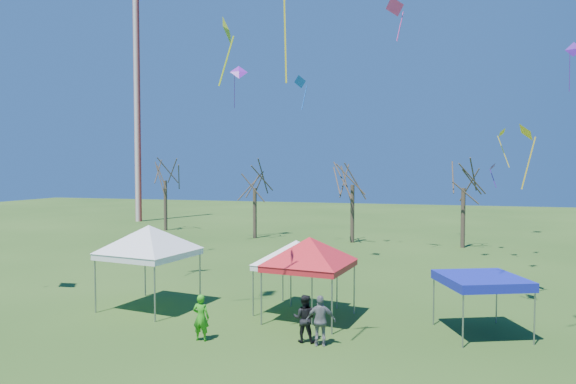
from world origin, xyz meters
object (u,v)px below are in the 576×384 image
at_px(radio_mast, 137,109).
at_px(tree_1, 255,170).
at_px(tree_2, 353,164).
at_px(tent_red, 310,243).
at_px(tent_white_west, 149,231).
at_px(person_green, 201,317).
at_px(tree_0, 165,163).
at_px(person_grey, 321,321).
at_px(person_dark, 304,318).
at_px(tree_3, 464,167).
at_px(tent_white_mid, 296,245).
at_px(tent_blue, 482,281).

relative_size(radio_mast, tree_1, 3.31).
height_order(tree_2, tent_red, tree_2).
bearing_deg(tent_white_west, person_green, -38.95).
bearing_deg(tree_0, person_grey, -51.92).
bearing_deg(tree_2, person_dark, -84.84).
distance_m(tent_white_west, tent_red, 6.99).
bearing_deg(tree_3, tree_0, 172.92).
height_order(tree_0, tree_3, tree_0).
xyz_separation_m(tent_white_mid, person_dark, (1.23, -3.42, -1.98)).
relative_size(tree_3, tent_red, 1.86).
height_order(radio_mast, tent_blue, radio_mast).
height_order(tent_white_mid, person_grey, tent_white_mid).
xyz_separation_m(tree_2, tent_white_mid, (0.93, -20.49, -3.49)).
bearing_deg(tent_blue, person_grey, -152.45).
height_order(tent_white_mid, person_green, tent_white_mid).
distance_m(tent_red, tent_blue, 6.46).
distance_m(tent_white_west, tent_white_mid, 6.33).
bearing_deg(person_green, tent_white_mid, -119.71).
bearing_deg(tree_1, radio_mast, 151.52).
height_order(tent_white_mid, tent_red, tent_red).
distance_m(tree_3, tent_white_west, 25.42).
xyz_separation_m(tent_red, person_grey, (1.09, -2.85, -2.20)).
bearing_deg(tree_1, person_dark, -66.42).
bearing_deg(person_grey, tent_white_mid, -76.37).
xyz_separation_m(tent_white_mid, tent_red, (0.76, -0.80, 0.25)).
bearing_deg(tree_3, radio_mast, 163.69).
relative_size(tent_white_west, person_dark, 2.81).
bearing_deg(radio_mast, person_grey, -49.91).
xyz_separation_m(tree_0, tree_1, (10.08, -2.73, -0.70)).
distance_m(radio_mast, person_grey, 45.63).
bearing_deg(radio_mast, tree_1, -28.48).
xyz_separation_m(tent_white_west, tent_white_mid, (6.22, 1.08, -0.51)).
bearing_deg(tree_0, person_green, -58.30).
height_order(radio_mast, person_dark, radio_mast).
bearing_deg(radio_mast, tent_red, -48.52).
height_order(tree_1, person_green, tree_1).
bearing_deg(tree_3, person_green, -111.68).
bearing_deg(tree_0, tree_3, -7.08).
distance_m(tent_red, person_dark, 3.48).
distance_m(tent_white_mid, person_green, 5.24).
bearing_deg(tent_red, tent_white_west, -177.67).
bearing_deg(person_green, radio_mast, -56.80).
bearing_deg(person_grey, tent_blue, -165.77).
bearing_deg(person_dark, tree_1, -69.80).
bearing_deg(tree_1, tree_3, -2.06).
bearing_deg(tree_2, person_grey, -83.43).
height_order(tree_3, person_grey, tree_3).
height_order(tree_0, tent_red, tree_0).
distance_m(radio_mast, person_dark, 45.09).
bearing_deg(tent_white_mid, tent_blue, -7.13).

